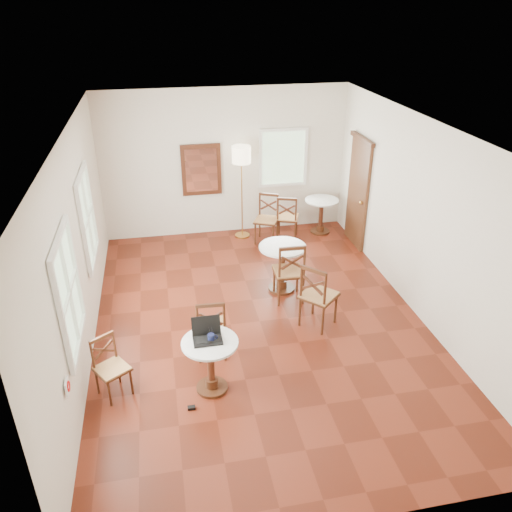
{
  "coord_description": "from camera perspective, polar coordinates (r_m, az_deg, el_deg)",
  "views": [
    {
      "loc": [
        -1.33,
        -6.43,
        4.56
      ],
      "look_at": [
        0.0,
        0.3,
        1.0
      ],
      "focal_mm": 35.54,
      "sensor_mm": 36.0,
      "label": 1
    }
  ],
  "objects": [
    {
      "name": "power_adapter",
      "position": [
        6.57,
        -7.28,
        -16.58
      ],
      "size": [
        0.09,
        0.06,
        0.04
      ],
      "primitive_type": "cube",
      "color": "black",
      "rests_on": "ground"
    },
    {
      "name": "laptop",
      "position": [
        6.38,
        -5.54,
        -8.7
      ],
      "size": [
        0.36,
        0.3,
        0.26
      ],
      "rotation": [
        0.0,
        0.0,
        0.01
      ],
      "color": "black",
      "rests_on": "cafe_table_near"
    },
    {
      "name": "chair_back_a",
      "position": [
        10.43,
        3.53,
        4.35
      ],
      "size": [
        0.57,
        0.57,
        0.97
      ],
      "rotation": [
        0.0,
        0.0,
        2.8
      ],
      "color": "#442211",
      "rests_on": "ground"
    },
    {
      "name": "chair_near_b",
      "position": [
        6.73,
        -16.0,
        -11.97
      ],
      "size": [
        0.52,
        0.52,
        0.82
      ],
      "rotation": [
        0.0,
        0.0,
        0.58
      ],
      "color": "#442211",
      "rests_on": "ground"
    },
    {
      "name": "water_glass",
      "position": [
        6.43,
        -5.05,
        -8.44
      ],
      "size": [
        0.07,
        0.07,
        0.11
      ],
      "primitive_type": "cylinder",
      "color": "white",
      "rests_on": "cafe_table_near"
    },
    {
      "name": "room_shell",
      "position": [
        7.33,
        -0.42,
        6.05
      ],
      "size": [
        5.02,
        7.02,
        3.01
      ],
      "color": "silver",
      "rests_on": "ground"
    },
    {
      "name": "ground",
      "position": [
        7.99,
        0.42,
        -7.35
      ],
      "size": [
        7.0,
        7.0,
        0.0
      ],
      "primitive_type": "plane",
      "color": "#632010",
      "rests_on": "ground"
    },
    {
      "name": "chair_mid_a",
      "position": [
        8.28,
        3.75,
        -1.76
      ],
      "size": [
        0.5,
        0.5,
        1.06
      ],
      "rotation": [
        0.0,
        0.0,
        3.11
      ],
      "color": "#442211",
      "rests_on": "ground"
    },
    {
      "name": "mouse",
      "position": [
        6.31,
        -5.32,
        -9.66
      ],
      "size": [
        0.11,
        0.07,
        0.04
      ],
      "primitive_type": "ellipsoid",
      "rotation": [
        0.0,
        0.0,
        -0.14
      ],
      "color": "black",
      "rests_on": "cafe_table_near"
    },
    {
      "name": "cafe_table_back",
      "position": [
        10.81,
        7.34,
        4.9
      ],
      "size": [
        0.7,
        0.7,
        0.74
      ],
      "color": "#442211",
      "rests_on": "ground"
    },
    {
      "name": "chair_near_a",
      "position": [
        7.08,
        -5.11,
        -7.96
      ],
      "size": [
        0.46,
        0.46,
        0.95
      ],
      "rotation": [
        0.0,
        0.0,
        3.09
      ],
      "color": "#442211",
      "rests_on": "ground"
    },
    {
      "name": "chair_back_b",
      "position": [
        10.31,
        1.21,
        4.18
      ],
      "size": [
        0.61,
        0.61,
        0.99
      ],
      "rotation": [
        0.0,
        0.0,
        -0.45
      ],
      "color": "#442211",
      "rests_on": "ground"
    },
    {
      "name": "cafe_table_mid",
      "position": [
        8.56,
        2.96,
        -0.79
      ],
      "size": [
        0.79,
        0.79,
        0.84
      ],
      "color": "#442211",
      "rests_on": "ground"
    },
    {
      "name": "chair_mid_b",
      "position": [
        7.69,
        6.98,
        -4.44
      ],
      "size": [
        0.69,
        0.69,
        1.06
      ],
      "rotation": [
        0.0,
        0.0,
        2.32
      ],
      "color": "#442211",
      "rests_on": "ground"
    },
    {
      "name": "navy_mug",
      "position": [
        6.33,
        -5.04,
        -9.14
      ],
      "size": [
        0.13,
        0.08,
        0.1
      ],
      "color": "#101537",
      "rests_on": "cafe_table_near"
    },
    {
      "name": "floor_lamp",
      "position": [
        10.14,
        -1.66,
        10.63
      ],
      "size": [
        0.37,
        0.37,
        1.92
      ],
      "color": "#BF8C3F",
      "rests_on": "ground"
    },
    {
      "name": "cafe_table_near",
      "position": [
        6.52,
        -5.12,
        -11.59
      ],
      "size": [
        0.71,
        0.71,
        0.75
      ],
      "color": "#442211",
      "rests_on": "ground"
    }
  ]
}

